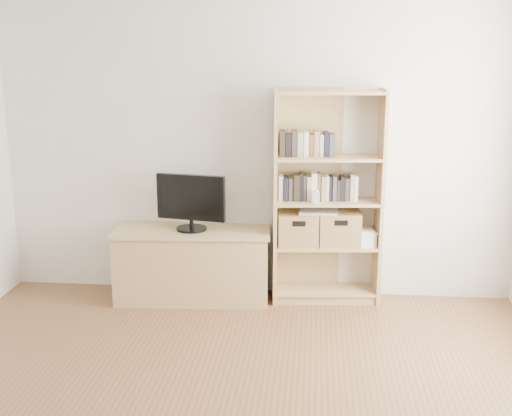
# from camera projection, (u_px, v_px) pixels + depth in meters

# --- Properties ---
(back_wall) EXTENTS (4.50, 0.02, 2.60)m
(back_wall) POSITION_uv_depth(u_px,v_px,m) (256.00, 150.00, 5.58)
(back_wall) COLOR silver
(back_wall) RESTS_ON floor
(tv_stand) EXTENTS (1.35, 0.59, 0.61)m
(tv_stand) POSITION_uv_depth(u_px,v_px,m) (193.00, 266.00, 5.63)
(tv_stand) COLOR tan
(tv_stand) RESTS_ON floor
(bookshelf) EXTENTS (0.95, 0.41, 1.84)m
(bookshelf) POSITION_uv_depth(u_px,v_px,m) (327.00, 198.00, 5.46)
(bookshelf) COLOR tan
(bookshelf) RESTS_ON floor
(television) EXTENTS (0.61, 0.16, 0.48)m
(television) POSITION_uv_depth(u_px,v_px,m) (191.00, 203.00, 5.49)
(television) COLOR black
(television) RESTS_ON tv_stand
(books_row_mid) EXTENTS (0.84, 0.22, 0.22)m
(books_row_mid) POSITION_uv_depth(u_px,v_px,m) (327.00, 187.00, 5.45)
(books_row_mid) COLOR #BFB1A3
(books_row_mid) RESTS_ON bookshelf
(books_row_upper) EXTENTS (0.39, 0.18, 0.20)m
(books_row_upper) POSITION_uv_depth(u_px,v_px,m) (304.00, 144.00, 5.37)
(books_row_upper) COLOR #BFB1A3
(books_row_upper) RESTS_ON bookshelf
(baby_monitor) EXTENTS (0.05, 0.04, 0.10)m
(baby_monitor) POSITION_uv_depth(u_px,v_px,m) (316.00, 197.00, 5.35)
(baby_monitor) COLOR white
(baby_monitor) RESTS_ON bookshelf
(basket_left) EXTENTS (0.36, 0.31, 0.28)m
(basket_left) POSITION_uv_depth(u_px,v_px,m) (298.00, 228.00, 5.52)
(basket_left) COLOR olive
(basket_left) RESTS_ON bookshelf
(basket_right) EXTENTS (0.37, 0.31, 0.29)m
(basket_right) POSITION_uv_depth(u_px,v_px,m) (339.00, 228.00, 5.52)
(basket_right) COLOR olive
(basket_right) RESTS_ON bookshelf
(laptop) EXTENTS (0.33, 0.24, 0.03)m
(laptop) POSITION_uv_depth(u_px,v_px,m) (319.00, 212.00, 5.47)
(laptop) COLOR silver
(laptop) RESTS_ON basket_left
(magazine_stack) EXTENTS (0.23, 0.28, 0.12)m
(magazine_stack) POSITION_uv_depth(u_px,v_px,m) (363.00, 237.00, 5.54)
(magazine_stack) COLOR #BCB7AE
(magazine_stack) RESTS_ON bookshelf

